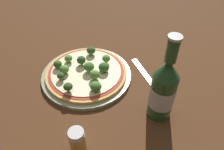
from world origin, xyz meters
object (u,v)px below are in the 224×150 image
pizza (86,72)px  pepper_shaker (76,141)px  fork (145,74)px  beer_bottle (163,90)px

pizza → pepper_shaker: bearing=-90.0°
pepper_shaker → fork: size_ratio=0.42×
beer_bottle → fork: size_ratio=1.47×
pepper_shaker → beer_bottle: bearing=26.5°
pizza → pepper_shaker: (0.00, -0.25, 0.02)m
pizza → fork: bearing=2.1°
beer_bottle → pepper_shaker: bearing=-153.5°
pizza → pepper_shaker: size_ratio=3.65×
beer_bottle → fork: (-0.02, 0.16, -0.09)m
pepper_shaker → fork: bearing=53.3°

